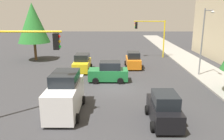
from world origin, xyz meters
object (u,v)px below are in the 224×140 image
at_px(delivery_van_white, 65,94).
at_px(car_orange, 133,60).
at_px(car_green, 109,72).
at_px(traffic_signal_far_left, 152,31).
at_px(street_lamp_curbside, 204,35).
at_px(traffic_signal_near_right, 19,57).
at_px(tree_opposite_side, 33,23).
at_px(car_yellow, 82,63).
at_px(car_black, 164,109).

xyz_separation_m(delivery_van_white, car_orange, (-12.68, 5.65, -0.39)).
bearing_deg(car_green, traffic_signal_far_left, 153.03).
distance_m(street_lamp_curbside, car_orange, 8.55).
xyz_separation_m(traffic_signal_far_left, car_green, (12.00, -6.11, -2.98)).
relative_size(traffic_signal_far_left, traffic_signal_near_right, 0.96).
distance_m(street_lamp_curbside, tree_opposite_side, 21.89).
height_order(car_green, car_yellow, same).
bearing_deg(delivery_van_white, traffic_signal_far_left, 155.10).
xyz_separation_m(tree_opposite_side, delivery_van_white, (17.11, 7.79, -3.89)).
height_order(street_lamp_curbside, car_green, street_lamp_curbside).
bearing_deg(traffic_signal_far_left, car_orange, -26.56).
bearing_deg(car_orange, delivery_van_white, -24.04).
bearing_deg(street_lamp_curbside, traffic_signal_far_left, -161.20).
bearing_deg(car_green, traffic_signal_near_right, -33.31).
bearing_deg(car_green, tree_opposite_side, -133.45).
bearing_deg(car_black, car_yellow, -151.77).
bearing_deg(street_lamp_curbside, car_black, -30.86).
xyz_separation_m(traffic_signal_near_right, street_lamp_curbside, (-9.61, 14.90, 0.32)).
distance_m(traffic_signal_far_left, car_orange, 7.79).
relative_size(street_lamp_curbside, car_orange, 1.85).
xyz_separation_m(traffic_signal_far_left, car_orange, (6.43, -3.22, -2.98)).
bearing_deg(car_orange, car_green, -27.43).
bearing_deg(car_orange, tree_opposite_side, -108.24).
bearing_deg(car_green, car_black, 22.63).
bearing_deg(delivery_van_white, tree_opposite_side, -155.51).
height_order(traffic_signal_far_left, traffic_signal_near_right, traffic_signal_near_right).
relative_size(traffic_signal_near_right, car_orange, 1.50).
height_order(traffic_signal_far_left, car_green, traffic_signal_far_left).
distance_m(delivery_van_white, car_black, 6.51).
xyz_separation_m(car_green, car_black, (8.56, 3.57, -0.00)).
bearing_deg(car_black, car_green, -157.37).
relative_size(delivery_van_white, car_green, 1.25).
bearing_deg(traffic_signal_far_left, car_yellow, -48.89).
bearing_deg(car_yellow, car_black, 28.23).
relative_size(delivery_van_white, car_orange, 1.27).
distance_m(car_black, car_orange, 14.14).
xyz_separation_m(car_green, car_orange, (-5.57, 2.89, -0.00)).
bearing_deg(car_yellow, traffic_signal_far_left, 131.11).
bearing_deg(delivery_van_white, traffic_signal_near_right, -70.35).
distance_m(car_green, car_orange, 6.27).
height_order(street_lamp_curbside, delivery_van_white, street_lamp_curbside).
xyz_separation_m(delivery_van_white, car_yellow, (-11.04, -0.37, -0.39)).
relative_size(tree_opposite_side, car_yellow, 2.01).
bearing_deg(delivery_van_white, street_lamp_curbside, 125.10).
height_order(delivery_van_white, car_yellow, delivery_van_white).
height_order(tree_opposite_side, car_green, tree_opposite_side).
xyz_separation_m(traffic_signal_far_left, car_black, (20.56, -2.54, -2.98)).
distance_m(tree_opposite_side, car_green, 15.16).
xyz_separation_m(street_lamp_curbside, car_black, (10.17, -6.07, -3.45)).
bearing_deg(street_lamp_curbside, traffic_signal_near_right, -57.18).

